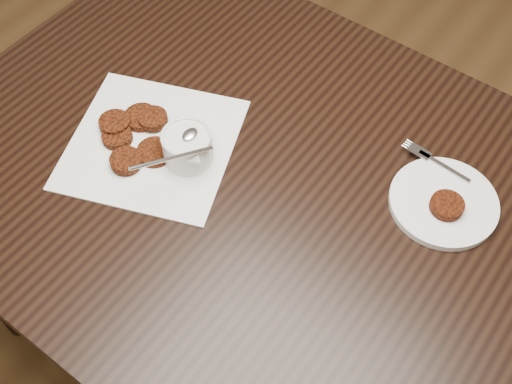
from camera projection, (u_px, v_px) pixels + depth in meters
floor at (245, 372)px, 1.72m from camera, size 4.00×4.00×0.00m
table at (291, 293)px, 1.44m from camera, size 1.45×0.93×0.75m
napkin at (152, 144)px, 1.20m from camera, size 0.39×0.39×0.00m
sauce_ramekin at (186, 135)px, 1.13m from camera, size 0.15×0.15×0.13m
patty_cluster at (130, 133)px, 1.20m from camera, size 0.24×0.24×0.02m
plate_with_patty at (444, 200)px, 1.12m from camera, size 0.20×0.20×0.03m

